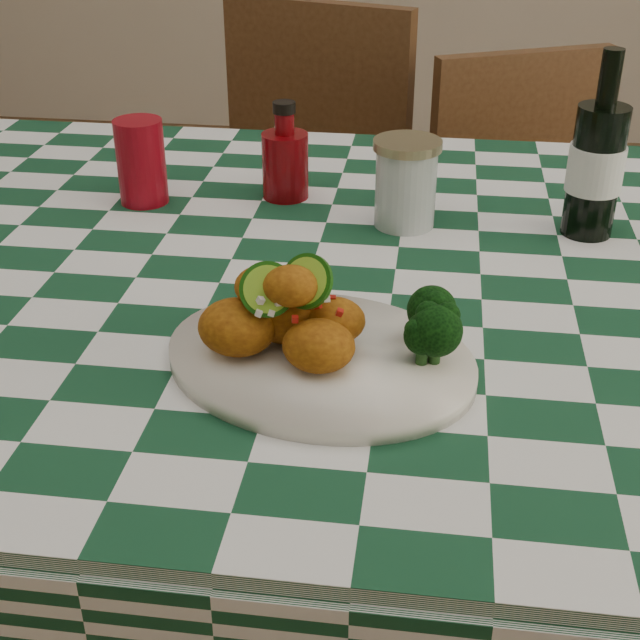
% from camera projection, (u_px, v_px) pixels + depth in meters
% --- Properties ---
extents(dining_table, '(1.66, 1.06, 0.79)m').
position_uv_depth(dining_table, '(384.00, 514.00, 1.28)').
color(dining_table, '#144127').
rests_on(dining_table, ground).
extents(plate, '(0.37, 0.32, 0.02)m').
position_uv_depth(plate, '(320.00, 360.00, 0.89)').
color(plate, white).
rests_on(plate, dining_table).
extents(fried_chicken_pile, '(0.15, 0.11, 0.09)m').
position_uv_depth(fried_chicken_pile, '(293.00, 309.00, 0.86)').
color(fried_chicken_pile, '#AB6410').
rests_on(fried_chicken_pile, plate).
extents(broccoli_side, '(0.08, 0.08, 0.06)m').
position_uv_depth(broccoli_side, '(426.00, 328.00, 0.87)').
color(broccoli_side, black).
rests_on(broccoli_side, plate).
extents(red_tumbler, '(0.08, 0.08, 0.12)m').
position_uv_depth(red_tumbler, '(141.00, 162.00, 1.25)').
color(red_tumbler, maroon).
rests_on(red_tumbler, dining_table).
extents(ketchup_bottle, '(0.07, 0.07, 0.14)m').
position_uv_depth(ketchup_bottle, '(285.00, 151.00, 1.26)').
color(ketchup_bottle, '#690509').
rests_on(ketchup_bottle, dining_table).
extents(mason_jar, '(0.11, 0.11, 0.12)m').
position_uv_depth(mason_jar, '(406.00, 183.00, 1.18)').
color(mason_jar, '#B2BCBA').
rests_on(mason_jar, dining_table).
extents(beer_bottle, '(0.09, 0.09, 0.24)m').
position_uv_depth(beer_bottle, '(599.00, 146.00, 1.12)').
color(beer_bottle, black).
rests_on(beer_bottle, dining_table).
extents(wooden_chair_left, '(0.54, 0.56, 0.94)m').
position_uv_depth(wooden_chair_left, '(278.00, 244.00, 1.91)').
color(wooden_chair_left, '#472814').
rests_on(wooden_chair_left, ground).
extents(wooden_chair_right, '(0.53, 0.54, 0.86)m').
position_uv_depth(wooden_chair_right, '(546.00, 281.00, 1.84)').
color(wooden_chair_right, '#472814').
rests_on(wooden_chair_right, ground).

